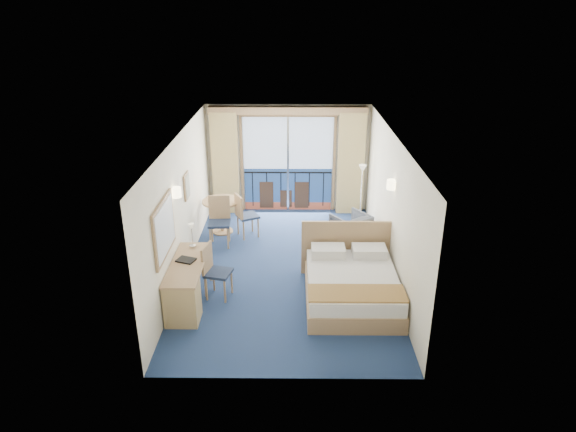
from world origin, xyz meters
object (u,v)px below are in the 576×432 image
at_px(armchair, 351,228).
at_px(round_table, 222,208).
at_px(floor_lamp, 362,180).
at_px(table_chair_a, 244,213).
at_px(table_chair_b, 219,218).
at_px(desk_chair, 214,268).
at_px(nightstand, 374,252).
at_px(desk, 184,294).
at_px(bed, 351,284).

height_order(armchair, round_table, round_table).
relative_size(floor_lamp, table_chair_a, 1.45).
bearing_deg(table_chair_b, desk_chair, -88.26).
relative_size(desk_chair, round_table, 1.16).
height_order(nightstand, table_chair_a, table_chair_a).
bearing_deg(desk_chair, desk, 162.03).
distance_m(round_table, table_chair_a, 0.59).
bearing_deg(floor_lamp, desk_chair, -132.11).
relative_size(nightstand, round_table, 0.61).
bearing_deg(desk, armchair, 44.00).
xyz_separation_m(armchair, round_table, (-2.92, 0.50, 0.26)).
height_order(armchair, desk_chair, desk_chair).
relative_size(round_table, table_chair_b, 0.80).
relative_size(bed, desk_chair, 2.09).
bearing_deg(round_table, desk, -93.12).
height_order(floor_lamp, desk_chair, floor_lamp).
height_order(floor_lamp, desk, floor_lamp).
xyz_separation_m(floor_lamp, table_chair_b, (-3.22, -1.14, -0.51)).
height_order(nightstand, round_table, round_table).
bearing_deg(nightstand, floor_lamp, 91.00).
relative_size(armchair, floor_lamp, 0.49).
height_order(bed, table_chair_b, bed).
xyz_separation_m(floor_lamp, round_table, (-3.25, -0.53, -0.52)).
xyz_separation_m(desk_chair, table_chair_a, (0.31, 2.58, 0.01)).
bearing_deg(armchair, table_chair_a, -40.49).
distance_m(armchair, desk_chair, 3.57).
height_order(nightstand, desk_chair, desk_chair).
height_order(armchair, table_chair_a, table_chair_a).
distance_m(nightstand, armchair, 1.12).
distance_m(nightstand, floor_lamp, 2.25).
xyz_separation_m(floor_lamp, desk, (-3.45, -4.03, -0.68)).
bearing_deg(nightstand, desk, -150.76).
distance_m(armchair, round_table, 2.97).
distance_m(desk_chair, table_chair_a, 2.60).
height_order(bed, desk_chair, bed).
bearing_deg(round_table, desk_chair, -85.49).
bearing_deg(desk, table_chair_a, 77.38).
xyz_separation_m(desk_chair, round_table, (-0.22, 2.83, 0.03)).
bearing_deg(round_table, armchair, -9.66).
bearing_deg(bed, desk_chair, 177.87).
relative_size(desk, round_table, 1.93).
height_order(round_table, table_chair_b, table_chair_b).
distance_m(armchair, table_chair_a, 2.41).
distance_m(desk, table_chair_a, 3.33).
height_order(armchair, table_chair_b, table_chair_b).
xyz_separation_m(floor_lamp, desk_chair, (-3.03, -3.35, -0.55)).
distance_m(nightstand, round_table, 3.65).
relative_size(desk, table_chair_a, 1.64).
bearing_deg(bed, floor_lamp, 80.61).
relative_size(table_chair_a, table_chair_b, 0.94).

